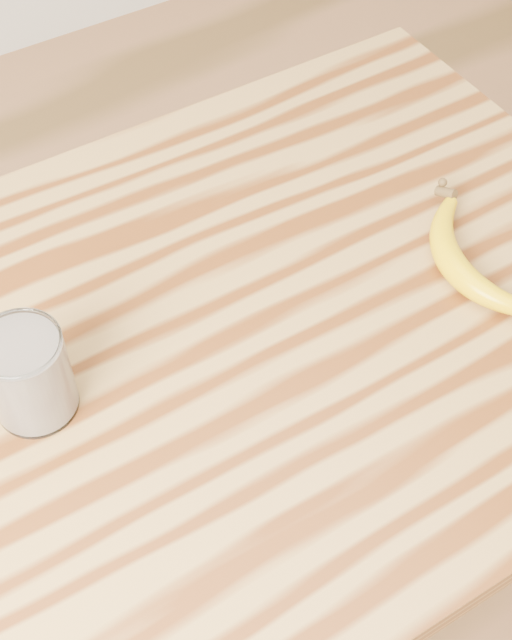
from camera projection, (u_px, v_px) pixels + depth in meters
table at (203, 409)px, 1.14m from camera, size 1.20×0.80×0.90m
smoothie_glass at (28, 375)px, 0.95m from camera, size 0.09×0.09×0.11m
banana at (452, 265)px, 1.10m from camera, size 0.16×0.31×0.04m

